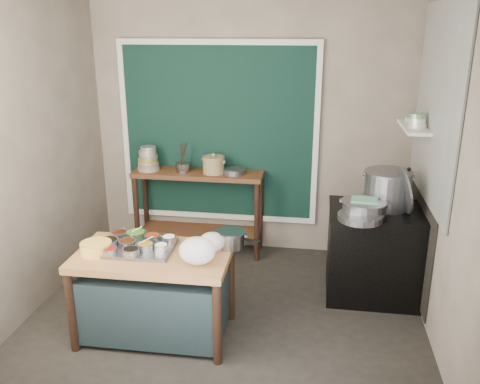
% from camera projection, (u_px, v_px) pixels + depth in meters
% --- Properties ---
extents(floor, '(3.50, 3.00, 0.02)m').
position_uv_depth(floor, '(227.00, 313.00, 4.65)').
color(floor, black).
rests_on(floor, ground).
extents(back_wall, '(3.50, 0.02, 2.80)m').
position_uv_depth(back_wall, '(250.00, 129.00, 5.62)').
color(back_wall, gray).
rests_on(back_wall, floor).
extents(left_wall, '(0.02, 3.00, 2.80)m').
position_uv_depth(left_wall, '(29.00, 157.00, 4.46)').
color(left_wall, gray).
rests_on(left_wall, floor).
extents(right_wall, '(0.02, 3.00, 2.80)m').
position_uv_depth(right_wall, '(448.00, 174.00, 3.95)').
color(right_wall, gray).
rests_on(right_wall, floor).
extents(curtain_panel, '(2.10, 0.02, 1.90)m').
position_uv_depth(curtain_panel, '(218.00, 133.00, 5.65)').
color(curtain_panel, black).
rests_on(curtain_panel, back_wall).
extents(curtain_frame, '(2.22, 0.03, 2.02)m').
position_uv_depth(curtain_frame, '(218.00, 134.00, 5.64)').
color(curtain_frame, beige).
rests_on(curtain_frame, back_wall).
extents(tile_panel, '(0.02, 1.70, 1.70)m').
position_uv_depth(tile_panel, '(436.00, 105.00, 4.32)').
color(tile_panel, '#B2B2AA').
rests_on(tile_panel, right_wall).
extents(soot_patch, '(0.01, 1.30, 1.30)m').
position_uv_depth(soot_patch, '(420.00, 226.00, 4.78)').
color(soot_patch, black).
rests_on(soot_patch, right_wall).
extents(wall_shelf, '(0.22, 0.70, 0.03)m').
position_uv_depth(wall_shelf, '(415.00, 127.00, 4.70)').
color(wall_shelf, beige).
rests_on(wall_shelf, right_wall).
extents(prep_table, '(1.26, 0.73, 0.75)m').
position_uv_depth(prep_table, '(155.00, 294.00, 4.22)').
color(prep_table, '#965E36').
rests_on(prep_table, floor).
extents(back_counter, '(1.45, 0.40, 0.95)m').
position_uv_depth(back_counter, '(199.00, 212.00, 5.78)').
color(back_counter, '#552B18').
rests_on(back_counter, floor).
extents(stove_block, '(0.90, 0.68, 0.85)m').
position_uv_depth(stove_block, '(376.00, 254.00, 4.83)').
color(stove_block, black).
rests_on(stove_block, floor).
extents(stove_top, '(0.92, 0.69, 0.03)m').
position_uv_depth(stove_top, '(380.00, 211.00, 4.69)').
color(stove_top, black).
rests_on(stove_top, stove_block).
extents(condiment_tray, '(0.63, 0.46, 0.03)m').
position_uv_depth(condiment_tray, '(136.00, 248.00, 4.16)').
color(condiment_tray, gray).
rests_on(condiment_tray, prep_table).
extents(condiment_bowls, '(0.60, 0.46, 0.07)m').
position_uv_depth(condiment_bowls, '(134.00, 242.00, 4.17)').
color(condiment_bowls, gray).
rests_on(condiment_bowls, condiment_tray).
extents(yellow_basin, '(0.32, 0.32, 0.10)m').
position_uv_depth(yellow_basin, '(96.00, 248.00, 4.08)').
color(yellow_basin, yellow).
rests_on(yellow_basin, prep_table).
extents(saucepan, '(0.29, 0.29, 0.14)m').
position_uv_depth(saucepan, '(231.00, 239.00, 4.20)').
color(saucepan, gray).
rests_on(saucepan, prep_table).
extents(plastic_bag_a, '(0.34, 0.31, 0.22)m').
position_uv_depth(plastic_bag_a, '(197.00, 251.00, 3.89)').
color(plastic_bag_a, white).
rests_on(plastic_bag_a, prep_table).
extents(plastic_bag_b, '(0.23, 0.20, 0.16)m').
position_uv_depth(plastic_bag_b, '(212.00, 242.00, 4.12)').
color(plastic_bag_b, white).
rests_on(plastic_bag_b, prep_table).
extents(bowl_stack, '(0.24, 0.24, 0.27)m').
position_uv_depth(bowl_stack, '(148.00, 160.00, 5.65)').
color(bowl_stack, tan).
rests_on(bowl_stack, back_counter).
extents(utensil_cup, '(0.21, 0.21, 0.10)m').
position_uv_depth(utensil_cup, '(183.00, 167.00, 5.61)').
color(utensil_cup, gray).
rests_on(utensil_cup, back_counter).
extents(ceramic_crock, '(0.32, 0.32, 0.17)m').
position_uv_depth(ceramic_crock, '(214.00, 166.00, 5.55)').
color(ceramic_crock, '#967D52').
rests_on(ceramic_crock, back_counter).
extents(wide_bowl, '(0.25, 0.25, 0.06)m').
position_uv_depth(wide_bowl, '(234.00, 171.00, 5.54)').
color(wide_bowl, gray).
rests_on(wide_bowl, back_counter).
extents(stock_pot, '(0.50, 0.50, 0.35)m').
position_uv_depth(stock_pot, '(387.00, 189.00, 4.69)').
color(stock_pot, gray).
rests_on(stock_pot, stove_top).
extents(pot_lid, '(0.17, 0.44, 0.42)m').
position_uv_depth(pot_lid, '(405.00, 190.00, 4.55)').
color(pot_lid, gray).
rests_on(pot_lid, stove_top).
extents(steamer, '(0.49, 0.49, 0.13)m').
position_uv_depth(steamer, '(364.00, 208.00, 4.53)').
color(steamer, gray).
rests_on(steamer, stove_top).
extents(green_cloth, '(0.25, 0.20, 0.02)m').
position_uv_depth(green_cloth, '(365.00, 200.00, 4.51)').
color(green_cloth, '#68AD8B').
rests_on(green_cloth, steamer).
extents(shallow_pan, '(0.49, 0.49, 0.05)m').
position_uv_depth(shallow_pan, '(360.00, 217.00, 4.43)').
color(shallow_pan, gray).
rests_on(shallow_pan, stove_top).
extents(shelf_bowl_stack, '(0.16, 0.16, 0.13)m').
position_uv_depth(shelf_bowl_stack, '(417.00, 121.00, 4.59)').
color(shelf_bowl_stack, silver).
rests_on(shelf_bowl_stack, wall_shelf).
extents(shelf_bowl_green, '(0.13, 0.13, 0.05)m').
position_uv_depth(shelf_bowl_green, '(412.00, 120.00, 4.86)').
color(shelf_bowl_green, gray).
rests_on(shelf_bowl_green, wall_shelf).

